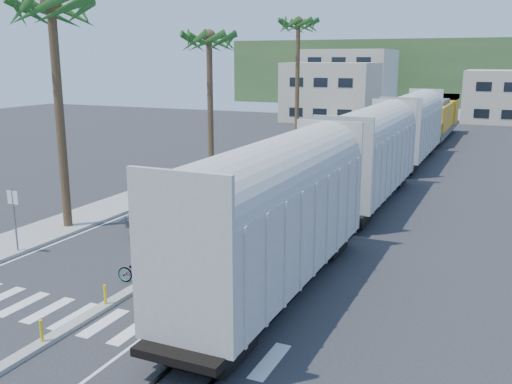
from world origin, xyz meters
TOP-DOWN VIEW (x-y plane):
  - ground at (0.00, 0.00)m, footprint 140.00×140.00m
  - sidewalk at (-8.50, 25.00)m, footprint 3.00×90.00m
  - rails at (5.00, 28.00)m, footprint 1.56×100.00m
  - median at (0.00, 19.96)m, footprint 0.45×60.00m
  - crosswalk at (0.00, -2.00)m, footprint 14.00×2.20m
  - lane_markings at (-2.15, 25.00)m, footprint 9.42×90.00m
  - freight_train at (5.00, 23.18)m, footprint 3.00×60.94m
  - palm_trees at (-8.10, 22.70)m, footprint 3.50×37.20m
  - street_sign at (-7.30, 2.00)m, footprint 0.60×0.08m
  - buildings at (-6.41, 71.66)m, footprint 38.00×27.00m
  - hillside at (0.00, 100.00)m, footprint 80.00×20.00m
  - car_lead at (-3.33, 7.92)m, footprint 1.84×4.27m
  - car_second at (-3.67, 13.78)m, footprint 2.25×5.25m
  - car_third at (-2.92, 20.65)m, footprint 2.75×5.37m
  - car_rear at (-2.86, 25.07)m, footprint 2.90×5.30m
  - cyclist at (-0.29, 1.35)m, footprint 1.10×1.95m

SIDE VIEW (x-z plane):
  - ground at x=0.00m, z-range 0.00..0.00m
  - lane_markings at x=-2.15m, z-range 0.00..0.01m
  - crosswalk at x=0.00m, z-range 0.00..0.01m
  - rails at x=5.00m, z-range 0.00..0.06m
  - sidewalk at x=-8.50m, z-range 0.00..0.15m
  - median at x=0.00m, z-range -0.34..0.51m
  - cyclist at x=-0.29m, z-range -0.40..1.78m
  - car_rear at x=-2.86m, z-range 0.00..1.40m
  - car_lead at x=-3.33m, z-range 0.00..1.44m
  - car_third at x=-2.92m, z-range 0.00..1.48m
  - car_second at x=-3.67m, z-range 0.00..1.67m
  - street_sign at x=-7.30m, z-range 0.47..3.47m
  - freight_train at x=5.00m, z-range -0.02..5.83m
  - buildings at x=-6.41m, z-range -0.64..9.36m
  - hillside at x=0.00m, z-range 0.00..12.00m
  - palm_trees at x=-8.10m, z-range 3.93..17.68m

